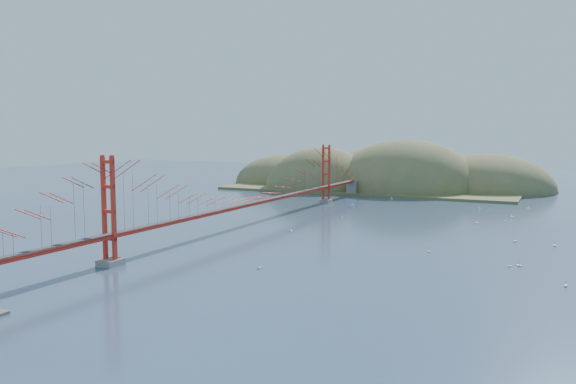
% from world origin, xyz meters
% --- Properties ---
extents(ground, '(320.00, 320.00, 0.00)m').
position_xyz_m(ground, '(0.00, 0.00, 0.00)').
color(ground, '#324564').
rests_on(ground, ground).
extents(bridge, '(2.20, 94.40, 12.00)m').
position_xyz_m(bridge, '(0.00, 0.18, 7.01)').
color(bridge, gray).
rests_on(bridge, ground).
extents(far_headlands, '(84.00, 58.00, 25.00)m').
position_xyz_m(far_headlands, '(2.21, 68.52, 0.00)').
color(far_headlands, olive).
rests_on(far_headlands, ground).
extents(sailboat_16, '(0.64, 0.64, 0.67)m').
position_xyz_m(sailboat_16, '(10.44, 11.61, 0.15)').
color(sailboat_16, white).
rests_on(sailboat_16, ground).
extents(sailboat_17, '(0.53, 0.43, 0.62)m').
position_xyz_m(sailboat_17, '(34.68, 20.80, 0.14)').
color(sailboat_17, white).
rests_on(sailboat_17, ground).
extents(sailboat_4, '(0.68, 0.68, 0.71)m').
position_xyz_m(sailboat_4, '(37.46, 3.10, 0.16)').
color(sailboat_4, white).
rests_on(sailboat_4, ground).
extents(sailboat_10, '(0.51, 0.59, 0.68)m').
position_xyz_m(sailboat_10, '(14.78, -24.08, 0.15)').
color(sailboat_10, white).
rests_on(sailboat_10, ground).
extents(sailboat_0, '(0.61, 0.66, 0.74)m').
position_xyz_m(sailboat_0, '(8.14, -2.87, 0.16)').
color(sailboat_0, white).
rests_on(sailboat_0, ground).
extents(sailboat_3, '(0.61, 0.61, 0.65)m').
position_xyz_m(sailboat_3, '(6.00, 29.11, 0.15)').
color(sailboat_3, white).
rests_on(sailboat_3, ground).
extents(sailboat_13, '(0.52, 0.52, 0.56)m').
position_xyz_m(sailboat_13, '(37.99, -11.88, 0.13)').
color(sailboat_13, white).
rests_on(sailboat_13, ground).
extents(sailboat_9, '(0.67, 0.67, 0.71)m').
position_xyz_m(sailboat_9, '(35.21, 25.89, 0.15)').
color(sailboat_9, white).
rests_on(sailboat_9, ground).
extents(sailboat_12, '(0.58, 0.56, 0.65)m').
position_xyz_m(sailboat_12, '(10.18, 42.00, 0.15)').
color(sailboat_12, white).
rests_on(sailboat_12, ground).
extents(sailboat_6, '(0.57, 0.57, 0.60)m').
position_xyz_m(sailboat_6, '(28.77, -8.21, 0.14)').
color(sailboat_6, white).
rests_on(sailboat_6, ground).
extents(sailboat_7, '(0.60, 0.51, 0.69)m').
position_xyz_m(sailboat_7, '(37.16, 38.30, 0.15)').
color(sailboat_7, white).
rests_on(sailboat_7, ground).
extents(sailboat_15, '(0.65, 0.65, 0.68)m').
position_xyz_m(sailboat_15, '(28.97, 34.26, 0.15)').
color(sailboat_15, white).
rests_on(sailboat_15, ground).
extents(sailboat_2, '(0.70, 0.70, 0.73)m').
position_xyz_m(sailboat_2, '(38.89, -11.21, 0.16)').
color(sailboat_2, white).
rests_on(sailboat_2, ground).
extents(sailboat_8, '(0.61, 0.61, 0.68)m').
position_xyz_m(sailboat_8, '(30.93, 16.34, 0.15)').
color(sailboat_8, white).
rests_on(sailboat_8, ground).
extents(sailboat_extra_0, '(0.57, 0.60, 0.67)m').
position_xyz_m(sailboat_extra_0, '(43.28, -17.73, 0.15)').
color(sailboat_extra_0, white).
rests_on(sailboat_extra_0, ground).
extents(sailboat_extra_1, '(0.66, 0.66, 0.74)m').
position_xyz_m(sailboat_extra_1, '(42.06, 2.17, 0.16)').
color(sailboat_extra_1, white).
rests_on(sailboat_extra_1, ground).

